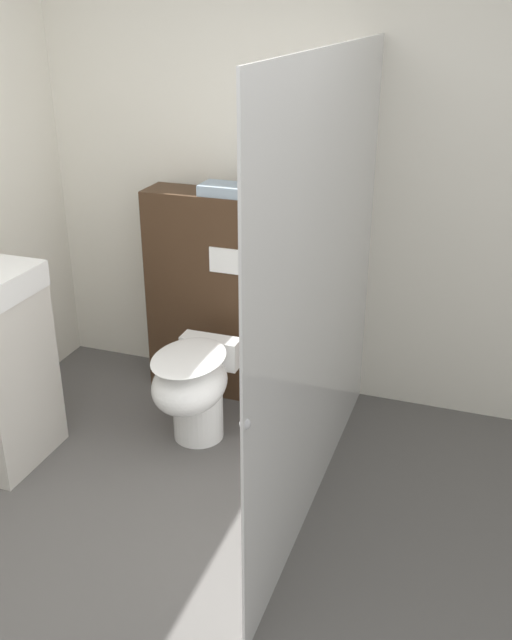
% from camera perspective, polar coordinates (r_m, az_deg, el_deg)
% --- Properties ---
extents(ground_plane, '(12.00, 12.00, 0.00)m').
position_cam_1_polar(ground_plane, '(2.91, -10.99, -23.72)').
color(ground_plane, '#565451').
extents(wall_back, '(8.00, 0.06, 2.50)m').
position_cam_1_polar(wall_back, '(3.97, 2.74, 11.29)').
color(wall_back, silver).
rests_on(wall_back, ground_plane).
extents(partition_panel, '(1.04, 0.26, 1.19)m').
position_cam_1_polar(partition_panel, '(4.03, -1.50, 1.78)').
color(partition_panel, '#3D2819').
rests_on(partition_panel, ground_plane).
extents(shower_glass, '(0.04, 1.97, 1.99)m').
position_cam_1_polar(shower_glass, '(2.99, 5.45, 1.68)').
color(shower_glass, silver).
rests_on(shower_glass, ground_plane).
extents(toilet, '(0.36, 0.57, 0.52)m').
position_cam_1_polar(toilet, '(3.69, -5.00, -5.37)').
color(toilet, white).
rests_on(toilet, ground_plane).
extents(hair_drier, '(0.16, 0.08, 0.13)m').
position_cam_1_polar(hair_drier, '(3.74, 0.37, 10.96)').
color(hair_drier, '#2D2D33').
rests_on(hair_drier, partition_panel).
extents(folded_towel, '(0.25, 0.18, 0.06)m').
position_cam_1_polar(folded_towel, '(3.84, -2.56, 10.40)').
color(folded_towel, '#8C9EAD').
rests_on(folded_towel, partition_panel).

